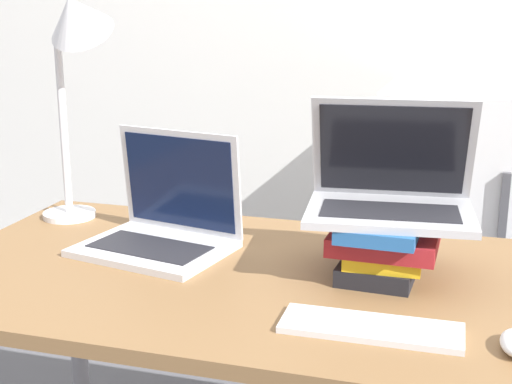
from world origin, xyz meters
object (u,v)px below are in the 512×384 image
at_px(laptop_on_books, 391,191).
at_px(desk_lamp, 74,44).
at_px(book_stack, 384,243).
at_px(laptop_left, 163,225).
at_px(mini_fridge, 451,240).
at_px(wireless_keyboard, 371,328).

xyz_separation_m(laptop_on_books, desk_lamp, (-0.80, 0.13, 0.28)).
xyz_separation_m(book_stack, laptop_on_books, (0.01, 0.02, 0.11)).
bearing_deg(laptop_left, desk_lamp, 156.28).
xyz_separation_m(book_stack, desk_lamp, (-0.79, 0.15, 0.39)).
distance_m(laptop_left, mini_fridge, 1.21).
xyz_separation_m(laptop_left, mini_fridge, (0.65, 0.97, -0.29)).
xyz_separation_m(laptop_left, laptop_on_books, (0.53, -0.01, 0.13)).
xyz_separation_m(laptop_left, desk_lamp, (-0.27, 0.12, 0.41)).
distance_m(book_stack, desk_lamp, 0.90).
bearing_deg(desk_lamp, mini_fridge, 42.70).
relative_size(book_stack, laptop_on_books, 0.74).
bearing_deg(laptop_left, laptop_on_books, -1.23).
xyz_separation_m(desk_lamp, mini_fridge, (0.93, 0.85, -0.70)).
bearing_deg(laptop_left, wireless_keyboard, -30.20).
height_order(desk_lamp, mini_fridge, desk_lamp).
xyz_separation_m(laptop_left, book_stack, (0.52, -0.03, 0.02)).
bearing_deg(desk_lamp, laptop_on_books, -9.35).
relative_size(laptop_on_books, mini_fridge, 0.34).
relative_size(book_stack, mini_fridge, 0.26).
bearing_deg(laptop_left, book_stack, -3.08).
relative_size(laptop_on_books, wireless_keyboard, 1.14).
bearing_deg(wireless_keyboard, laptop_left, 149.80).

